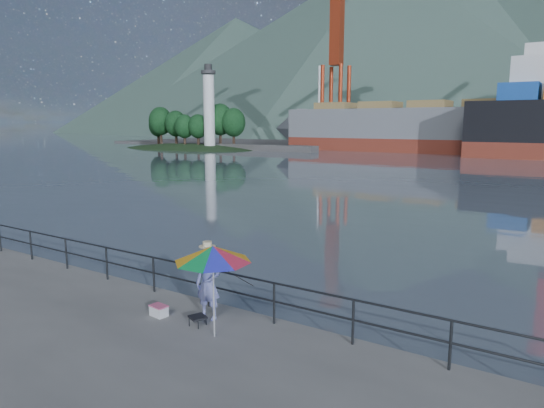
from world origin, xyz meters
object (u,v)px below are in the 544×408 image
(beach_umbrella, at_px, (213,254))
(bulk_carrier, at_px, (445,126))
(cooler_bag, at_px, (159,311))
(fisherman, at_px, (208,283))

(beach_umbrella, distance_m, bulk_carrier, 75.53)
(beach_umbrella, height_order, cooler_bag, beach_umbrella)
(fisherman, bearing_deg, bulk_carrier, 91.17)
(cooler_bag, distance_m, bulk_carrier, 75.14)
(fisherman, height_order, cooler_bag, fisherman)
(beach_umbrella, xyz_separation_m, cooler_bag, (-1.89, 0.16, -1.78))
(fisherman, distance_m, bulk_carrier, 74.74)
(beach_umbrella, relative_size, bulk_carrier, 0.04)
(fisherman, height_order, beach_umbrella, beach_umbrella)
(bulk_carrier, bearing_deg, fisherman, -80.43)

